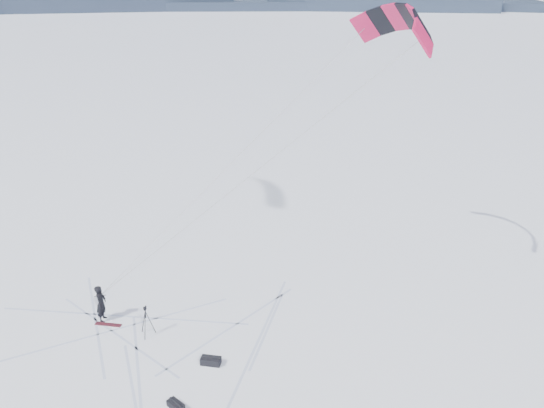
# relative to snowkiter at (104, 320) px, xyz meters

# --- Properties ---
(ground) EXTENTS (1800.00, 1800.00, 0.00)m
(ground) POSITION_rel_snowkiter_xyz_m (2.25, -2.98, 0.00)
(ground) COLOR white
(horizon_hills) EXTENTS (704.00, 705.94, 9.61)m
(horizon_hills) POSITION_rel_snowkiter_xyz_m (2.25, -2.98, 4.11)
(horizon_hills) COLOR #1E2639
(horizon_hills) RESTS_ON ground
(snow_tracks) EXTENTS (17.62, 14.39, 0.01)m
(snow_tracks) POSITION_rel_snowkiter_xyz_m (1.69, -3.70, 0.00)
(snow_tracks) COLOR #ACB6D3
(snow_tracks) RESTS_ON ground
(snowkiter) EXTENTS (0.52, 0.74, 1.92)m
(snowkiter) POSITION_rel_snowkiter_xyz_m (0.00, 0.00, 0.00)
(snowkiter) COLOR black
(snowkiter) RESTS_ON ground
(snowboard) EXTENTS (1.34, 0.35, 0.04)m
(snowboard) POSITION_rel_snowkiter_xyz_m (0.38, -0.38, 0.02)
(snowboard) COLOR maroon
(snowboard) RESTS_ON ground
(tripod) EXTENTS (0.72, 0.63, 1.55)m
(tripod) POSITION_rel_snowkiter_xyz_m (2.54, -0.97, 1.00)
(tripod) COLOR black
(tripod) RESTS_ON ground
(gear_bag_a) EXTENTS (0.90, 0.48, 0.39)m
(gear_bag_a) POSITION_rel_snowkiter_xyz_m (5.93, -2.77, 0.17)
(gear_bag_a) COLOR black
(gear_bag_a) RESTS_ON ground
(gear_bag_b) EXTENTS (0.80, 0.73, 0.34)m
(gear_bag_b) POSITION_rel_snowkiter_xyz_m (5.07, -5.45, 0.15)
(gear_bag_b) COLOR black
(gear_bag_b) RESTS_ON ground
(power_kite) EXTENTS (15.38, 8.38, 13.16)m
(power_kite) POSITION_rel_snowkiter_xyz_m (13.83, 5.29, 13.54)
(power_kite) COLOR #D01749
(power_kite) RESTS_ON ground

